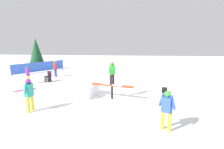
% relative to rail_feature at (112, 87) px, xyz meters
% --- Properties ---
extents(ground_plane, '(60.00, 60.00, 0.00)m').
position_rel_rail_feature_xyz_m(ground_plane, '(0.00, 0.00, -0.72)').
color(ground_plane, white).
extents(rail_feature, '(2.52, 0.93, 0.85)m').
position_rel_rail_feature_xyz_m(rail_feature, '(0.00, 0.00, 0.00)').
color(rail_feature, black).
rests_on(rail_feature, ground).
extents(snow_kicker_ramp, '(2.13, 1.91, 0.69)m').
position_rel_rail_feature_xyz_m(snow_kicker_ramp, '(-1.98, 0.53, -0.38)').
color(snow_kicker_ramp, white).
rests_on(snow_kicker_ramp, ground).
extents(main_rider_on_rail, '(1.34, 0.89, 1.35)m').
position_rel_rail_feature_xyz_m(main_rider_on_rail, '(0.00, 0.00, 0.80)').
color(main_rider_on_rail, white).
rests_on(main_rider_on_rail, rail_feature).
extents(bystander_blue, '(0.60, 0.48, 1.55)m').
position_rel_rail_feature_xyz_m(bystander_blue, '(2.36, -3.47, 0.15)').
color(bystander_blue, yellow).
rests_on(bystander_blue, ground).
extents(bystander_teal, '(0.27, 0.72, 1.62)m').
position_rel_rail_feature_xyz_m(bystander_teal, '(-3.74, -2.23, 0.19)').
color(bystander_teal, gold).
rests_on(bystander_teal, ground).
extents(bystander_red, '(0.47, 0.54, 1.48)m').
position_rel_rail_feature_xyz_m(bystander_red, '(-5.88, 5.87, 0.11)').
color(bystander_red, navy).
rests_on(bystander_red, ground).
extents(bystander_purple, '(0.49, 0.46, 1.37)m').
position_rel_rail_feature_xyz_m(bystander_purple, '(-6.91, 3.00, 0.05)').
color(bystander_purple, yellow).
rests_on(bystander_purple, ground).
extents(loose_snowboard_magenta, '(1.25, 1.07, 0.02)m').
position_rel_rail_feature_xyz_m(loose_snowboard_magenta, '(-6.12, 1.25, -0.71)').
color(loose_snowboard_magenta, '#CB23A5').
rests_on(loose_snowboard_magenta, ground).
extents(folding_chair, '(0.57, 0.57, 0.88)m').
position_rel_rail_feature_xyz_m(folding_chair, '(-5.64, 3.82, -0.31)').
color(folding_chair, '#3F3F44').
rests_on(folding_chair, ground).
extents(backpack_on_snow, '(0.33, 0.26, 0.34)m').
position_rel_rail_feature_xyz_m(backpack_on_snow, '(3.32, 1.51, -0.55)').
color(backpack_on_snow, black).
rests_on(backpack_on_snow, ground).
extents(safety_fence, '(3.45, 4.65, 1.10)m').
position_rel_rail_feature_xyz_m(safety_fence, '(-8.54, 8.00, -0.12)').
color(safety_fence, blue).
rests_on(safety_fence, ground).
extents(pine_tree_near, '(1.60, 1.60, 3.64)m').
position_rel_rail_feature_xyz_m(pine_tree_near, '(-9.54, 9.40, 1.49)').
color(pine_tree_near, '#4C331E').
rests_on(pine_tree_near, ground).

